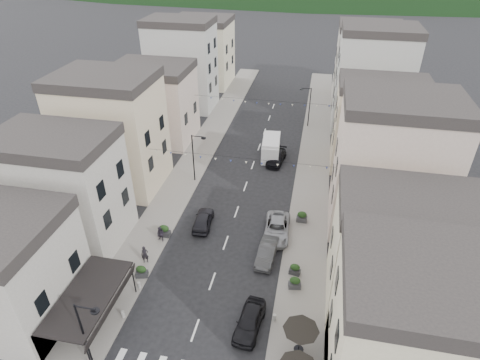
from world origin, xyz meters
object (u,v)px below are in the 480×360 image
object	(u,v)px
pedestrian_a	(145,255)
parked_car_a	(250,321)
parked_car_b	(267,252)
pedestrian_b	(161,234)
parked_car_d	(276,158)
parked_car_e	(203,220)
delivery_van	(271,147)
parked_car_c	(277,228)

from	to	relation	value
pedestrian_a	parked_car_a	bearing A→B (deg)	-49.59
parked_car_b	pedestrian_b	bearing A→B (deg)	-177.64
parked_car_d	pedestrian_a	bearing A→B (deg)	-106.41
pedestrian_b	parked_car_e	bearing A→B (deg)	58.86
parked_car_b	pedestrian_a	bearing A→B (deg)	-161.66
delivery_van	parked_car_c	bearing A→B (deg)	-84.48
parked_car_a	parked_car_d	size ratio (longest dim) A/B	0.95
parked_car_c	pedestrian_b	size ratio (longest dim) A/B	3.30
parked_car_e	delivery_van	bearing A→B (deg)	-111.11
parked_car_a	pedestrian_b	bearing A→B (deg)	147.83
parked_car_b	delivery_van	world-z (taller)	delivery_van
parked_car_e	delivery_van	world-z (taller)	delivery_van
parked_car_b	pedestrian_b	size ratio (longest dim) A/B	2.67
parked_car_d	delivery_van	xyz separation A→B (m)	(-0.94, 1.56, 0.62)
parked_car_b	parked_car_d	distance (m)	17.66
delivery_van	parked_car_b	bearing A→B (deg)	-87.65
delivery_van	pedestrian_b	distance (m)	20.53
parked_car_a	delivery_van	bearing A→B (deg)	100.47
parked_car_b	parked_car_e	xyz separation A→B (m)	(-6.93, 3.41, 0.01)
parked_car_b	pedestrian_b	distance (m)	10.20
parked_car_e	pedestrian_a	world-z (taller)	pedestrian_a
parked_car_e	pedestrian_b	distance (m)	4.55
parked_car_b	parked_car_e	bearing A→B (deg)	157.55
parked_car_c	pedestrian_b	xyz separation A→B (m)	(-10.66, -3.28, 0.19)
parked_car_e	pedestrian_b	size ratio (longest dim) A/B	2.63
parked_car_a	parked_car_b	bearing A→B (deg)	94.59
parked_car_b	parked_car_d	xyz separation A→B (m)	(-1.33, 17.61, -0.04)
parked_car_a	delivery_van	xyz separation A→B (m)	(-2.08, 26.81, 0.55)
parked_car_d	parked_car_e	xyz separation A→B (m)	(-5.60, -14.21, 0.05)
parked_car_c	parked_car_d	distance (m)	14.20
parked_car_d	pedestrian_b	xyz separation A→B (m)	(-8.86, -17.37, 0.25)
parked_car_b	parked_car_c	world-z (taller)	parked_car_c
parked_car_a	delivery_van	distance (m)	26.89
parked_car_b	pedestrian_b	xyz separation A→B (m)	(-10.19, 0.24, 0.22)
delivery_van	pedestrian_b	bearing A→B (deg)	-117.11
parked_car_a	parked_car_c	distance (m)	11.18
parked_car_c	parked_car_a	bearing A→B (deg)	-96.36
parked_car_d	pedestrian_a	world-z (taller)	pedestrian_a
parked_car_d	delivery_van	world-z (taller)	delivery_van
parked_car_b	pedestrian_a	world-z (taller)	pedestrian_a
delivery_van	pedestrian_a	size ratio (longest dim) A/B	3.26
parked_car_e	parked_car_c	bearing A→B (deg)	176.29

